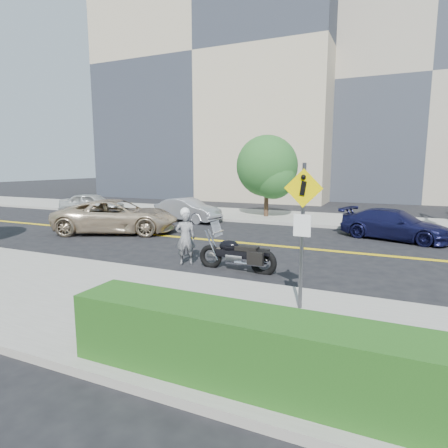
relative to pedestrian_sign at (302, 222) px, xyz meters
name	(u,v)px	position (x,y,z in m)	size (l,w,h in m)	color
ground_plane	(232,242)	(-4.20, 6.31, -1.96)	(120.00, 120.00, 0.00)	black
sidewalk_near	(103,300)	(-4.20, -1.19, -1.89)	(60.00, 5.00, 0.15)	#9E9B91
sidewalk_far	(282,217)	(-4.20, 13.81, -1.89)	(60.00, 5.00, 0.15)	#9E9B91
building_left	(226,69)	(-14.20, 28.31, 10.54)	(22.00, 14.00, 25.00)	tan
building_mid	(425,88)	(3.80, 32.31, 8.04)	(18.00, 14.00, 20.00)	#A39984
hedge	(397,380)	(1.80, -2.99, -1.31)	(9.00, 0.90, 1.00)	#235619
pedestrian_sign	(302,222)	(0.00, 0.00, 0.00)	(0.78, 0.08, 3.00)	#4C4C51
motorcyclist	(185,236)	(-4.20, 2.54, -1.06)	(0.74, 0.67, 1.81)	silver
motorcycle	(237,247)	(-2.45, 2.54, -1.24)	(2.37, 0.72, 1.44)	black
suv	(117,216)	(-9.88, 6.11, -1.19)	(2.55, 5.52, 1.53)	#C5B091
parked_car_white	(92,204)	(-15.53, 10.51, -1.28)	(1.61, 4.00, 1.36)	silver
parked_car_silver	(188,210)	(-8.66, 10.50, -1.32)	(1.36, 3.89, 1.28)	#9D9DA4
parked_car_blue	(394,225)	(1.80, 9.60, -1.33)	(1.77, 4.36, 1.26)	#151741
tree_far_a	(267,166)	(-5.01, 13.29, 1.07)	(3.51, 3.51, 4.79)	#382619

